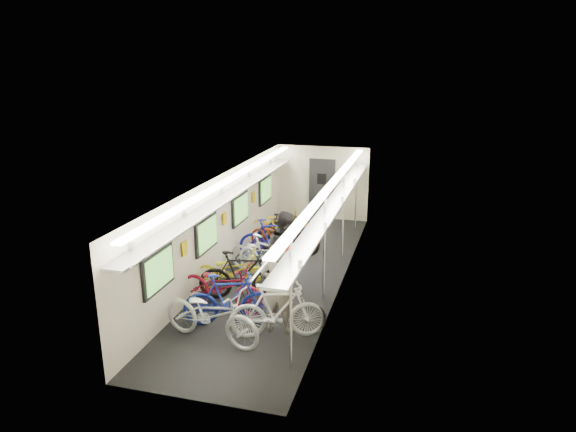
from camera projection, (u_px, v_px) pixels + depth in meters
The scene contains 16 objects.
train_car_shell at pixel (274, 201), 12.75m from camera, with size 10.00×10.00×10.00m.
bicycle_0 at pixel (211, 314), 9.37m from camera, with size 0.72×2.06×1.08m, color silver.
bicycle_1 at pixel (229, 300), 9.95m from camera, with size 0.51×1.79×1.08m, color navy.
bicycle_2 at pixel (222, 286), 10.60m from camera, with size 0.69×1.98×1.04m, color maroon.
bicycle_3 at pixel (242, 276), 11.03m from camera, with size 0.53×1.86×1.12m, color black.
bicycle_4 at pixel (232, 271), 11.51m from camera, with size 0.62×1.79×0.94m, color gold.
bicycle_5 at pixel (266, 258), 12.08m from camera, with size 0.51×1.79×1.08m, color white.
bicycle_6 at pixel (261, 255), 12.42m from camera, with size 0.65×1.86×0.98m, color #BCBDC1.
bicycle_7 at pixel (272, 237), 13.56m from camera, with size 0.50×1.76×1.06m, color navy.
bicycle_8 at pixel (277, 238), 13.71m from camera, with size 0.63×1.80×0.94m, color maroon.
bicycle_9 at pixel (288, 234), 13.75m from camera, with size 0.52×1.84×1.11m, color black.
bicycle_10 at pixel (279, 224), 14.95m from camera, with size 0.61×1.76×0.93m, color gold.
bicycle_11 at pixel (278, 311), 9.50m from camera, with size 0.51×1.81×1.09m, color white.
passenger_near at pixel (278, 288), 9.62m from camera, with size 0.66×0.43×1.80m, color slate.
passenger_mid at pixel (284, 252), 11.38m from camera, with size 0.91×0.71×1.87m, color black.
backpack at pixel (283, 255), 10.21m from camera, with size 0.26×0.14×0.38m, color red.
Camera 1 is at (3.17, -11.10, 4.93)m, focal length 32.00 mm.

